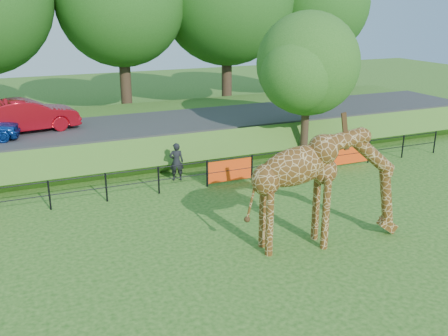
# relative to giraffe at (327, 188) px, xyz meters

# --- Properties ---
(ground) EXTENTS (90.00, 90.00, 0.00)m
(ground) POSITION_rel_giraffe_xyz_m (-3.45, -1.96, -1.79)
(ground) COLOR #205014
(ground) RESTS_ON ground
(giraffe) EXTENTS (5.10, 1.60, 3.59)m
(giraffe) POSITION_rel_giraffe_xyz_m (0.00, 0.00, 0.00)
(giraffe) COLOR #583412
(giraffe) RESTS_ON ground
(perimeter_fence) EXTENTS (28.07, 0.10, 1.10)m
(perimeter_fence) POSITION_rel_giraffe_xyz_m (-3.45, 6.04, -1.24)
(perimeter_fence) COLOR black
(perimeter_fence) RESTS_ON ground
(embankment) EXTENTS (40.00, 9.00, 1.30)m
(embankment) POSITION_rel_giraffe_xyz_m (-3.45, 13.54, -1.14)
(embankment) COLOR #205014
(embankment) RESTS_ON ground
(road) EXTENTS (40.00, 5.00, 0.12)m
(road) POSITION_rel_giraffe_xyz_m (-3.45, 12.04, -0.43)
(road) COLOR #303033
(road) RESTS_ON embankment
(car_red) EXTENTS (4.74, 2.26, 1.50)m
(car_red) POSITION_rel_giraffe_xyz_m (-7.72, 12.48, 0.38)
(car_red) COLOR #A70B17
(car_red) RESTS_ON road
(visitor) EXTENTS (0.67, 0.54, 1.60)m
(visitor) POSITION_rel_giraffe_xyz_m (-2.32, 7.27, -0.99)
(visitor) COLOR black
(visitor) RESTS_ON ground
(tree_east) EXTENTS (5.40, 4.71, 6.76)m
(tree_east) POSITION_rel_giraffe_xyz_m (4.14, 7.68, 2.49)
(tree_east) COLOR #342517
(tree_east) RESTS_ON ground
(bg_tree_line) EXTENTS (37.30, 8.80, 11.82)m
(bg_tree_line) POSITION_rel_giraffe_xyz_m (-1.56, 20.04, 5.40)
(bg_tree_line) COLOR #342517
(bg_tree_line) RESTS_ON ground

